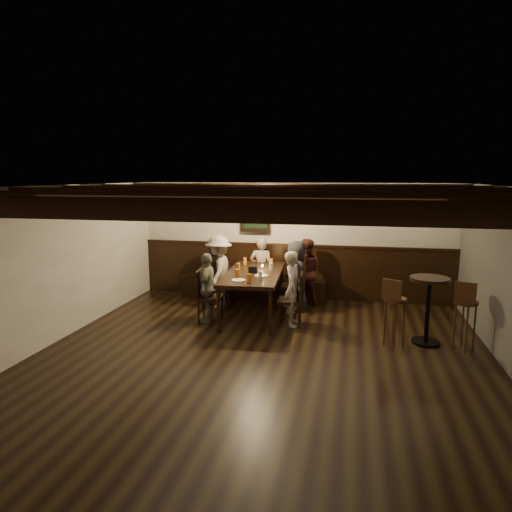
% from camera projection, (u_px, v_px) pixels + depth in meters
% --- Properties ---
extents(room, '(7.00, 7.00, 7.00)m').
position_uv_depth(room, '(269.00, 257.00, 8.33)').
color(room, black).
rests_on(room, ground).
extents(dining_table, '(1.12, 2.23, 0.81)m').
position_uv_depth(dining_table, '(254.00, 276.00, 8.28)').
color(dining_table, black).
rests_on(dining_table, floor).
extents(chair_left_near, '(0.43, 0.43, 0.89)m').
position_uv_depth(chair_left_near, '(221.00, 293.00, 8.90)').
color(chair_left_near, black).
rests_on(chair_left_near, floor).
extents(chair_left_far, '(0.45, 0.45, 0.92)m').
position_uv_depth(chair_left_far, '(209.00, 306.00, 8.03)').
color(chair_left_far, black).
rests_on(chair_left_far, floor).
extents(chair_right_near, '(0.48, 0.48, 0.98)m').
position_uv_depth(chair_right_near, '(294.00, 295.00, 8.69)').
color(chair_right_near, black).
rests_on(chair_right_near, floor).
extents(chair_right_far, '(0.44, 0.44, 0.91)m').
position_uv_depth(chair_right_far, '(291.00, 309.00, 7.82)').
color(chair_right_far, black).
rests_on(chair_right_far, floor).
extents(person_bench_left, '(0.66, 0.45, 1.30)m').
position_uv_depth(person_bench_left, '(217.00, 270.00, 9.30)').
color(person_bench_left, black).
rests_on(person_bench_left, floor).
extents(person_bench_centre, '(0.50, 0.35, 1.31)m').
position_uv_depth(person_bench_centre, '(261.00, 269.00, 9.32)').
color(person_bench_centre, gray).
rests_on(person_bench_centre, floor).
extents(person_bench_right, '(0.67, 0.54, 1.32)m').
position_uv_depth(person_bench_right, '(305.00, 272.00, 9.04)').
color(person_bench_right, '#52231C').
rests_on(person_bench_right, floor).
extents(person_left_near, '(0.59, 0.95, 1.42)m').
position_uv_depth(person_left_near, '(219.00, 271.00, 8.83)').
color(person_left_near, gray).
rests_on(person_left_near, floor).
extents(person_left_far, '(0.35, 0.74, 1.23)m').
position_uv_depth(person_left_far, '(207.00, 287.00, 7.97)').
color(person_left_far, gray).
rests_on(person_left_far, floor).
extents(person_right_near, '(0.47, 0.69, 1.35)m').
position_uv_depth(person_right_near, '(296.00, 276.00, 8.63)').
color(person_right_near, '#2B2A2D').
rests_on(person_right_near, floor).
extents(person_right_far, '(0.34, 0.49, 1.29)m').
position_uv_depth(person_right_far, '(293.00, 289.00, 7.75)').
color(person_right_far, '#A89B8E').
rests_on(person_right_far, floor).
extents(pint_a, '(0.07, 0.07, 0.14)m').
position_uv_depth(pint_a, '(245.00, 261.00, 8.98)').
color(pint_a, '#BF7219').
rests_on(pint_a, dining_table).
extents(pint_b, '(0.07, 0.07, 0.14)m').
position_uv_depth(pint_b, '(271.00, 262.00, 8.85)').
color(pint_b, '#BF7219').
rests_on(pint_b, dining_table).
extents(pint_c, '(0.07, 0.07, 0.14)m').
position_uv_depth(pint_c, '(238.00, 267.00, 8.40)').
color(pint_c, '#BF7219').
rests_on(pint_c, dining_table).
extents(pint_d, '(0.07, 0.07, 0.14)m').
position_uv_depth(pint_d, '(271.00, 267.00, 8.41)').
color(pint_d, silver).
rests_on(pint_d, dining_table).
extents(pint_e, '(0.07, 0.07, 0.14)m').
position_uv_depth(pint_e, '(237.00, 273.00, 7.85)').
color(pint_e, '#BF7219').
rests_on(pint_e, dining_table).
extents(pint_f, '(0.07, 0.07, 0.14)m').
position_uv_depth(pint_f, '(260.00, 275.00, 7.69)').
color(pint_f, silver).
rests_on(pint_f, dining_table).
extents(pint_g, '(0.07, 0.07, 0.14)m').
position_uv_depth(pint_g, '(249.00, 278.00, 7.47)').
color(pint_g, '#BF7219').
rests_on(pint_g, dining_table).
extents(plate_near, '(0.24, 0.24, 0.01)m').
position_uv_depth(plate_near, '(238.00, 280.00, 7.61)').
color(plate_near, white).
rests_on(plate_near, dining_table).
extents(plate_far, '(0.24, 0.24, 0.01)m').
position_uv_depth(plate_far, '(261.00, 276.00, 7.95)').
color(plate_far, white).
rests_on(plate_far, dining_table).
extents(condiment_caddy, '(0.15, 0.10, 0.12)m').
position_uv_depth(condiment_caddy, '(253.00, 270.00, 8.21)').
color(condiment_caddy, black).
rests_on(condiment_caddy, dining_table).
extents(candle, '(0.05, 0.05, 0.05)m').
position_uv_depth(candle, '(262.00, 268.00, 8.54)').
color(candle, beige).
rests_on(candle, dining_table).
extents(high_top_table, '(0.58, 0.58, 1.04)m').
position_uv_depth(high_top_table, '(428.00, 300.00, 6.89)').
color(high_top_table, black).
rests_on(high_top_table, floor).
extents(bar_stool_left, '(0.37, 0.38, 1.05)m').
position_uv_depth(bar_stool_left, '(394.00, 321.00, 6.85)').
color(bar_stool_left, '#392112').
rests_on(bar_stool_left, floor).
extents(bar_stool_right, '(0.37, 0.38, 1.05)m').
position_uv_depth(bar_stool_right, '(464.00, 324.00, 6.69)').
color(bar_stool_right, '#392112').
rests_on(bar_stool_right, floor).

